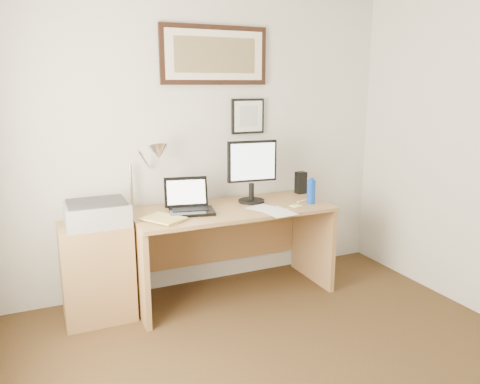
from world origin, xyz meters
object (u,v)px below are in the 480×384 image
side_cabinet (97,271)px  book (153,223)px  laptop (190,204)px  printer (97,213)px  water_bottle (311,192)px  lcd_monitor (252,168)px  desk (228,232)px

side_cabinet → book: book is taller
side_cabinet → laptop: (0.72, -0.03, 0.44)m
laptop → printer: (-0.69, -0.00, 0.01)m
water_bottle → book: bearing=-178.3°
lcd_monitor → printer: lcd_monitor is taller
book → laptop: 0.40m
side_cabinet → book: bearing=-32.1°
laptop → lcd_monitor: bearing=7.0°
water_bottle → book: size_ratio=0.67×
laptop → desk: bearing=10.4°
printer → desk: bearing=3.5°
water_bottle → lcd_monitor: size_ratio=0.38×
side_cabinet → book: size_ratio=2.50×
desk → laptop: laptop is taller
laptop → printer: 0.69m
lcd_monitor → side_cabinet: bearing=-178.2°
book → printer: bearing=149.4°
side_cabinet → lcd_monitor: 1.46m
water_bottle → lcd_monitor: (-0.43, 0.24, 0.19)m
water_bottle → laptop: bearing=170.4°
desk → lcd_monitor: lcd_monitor is taller
book → laptop: size_ratio=0.76×
printer → side_cabinet: bearing=132.7°
side_cabinet → laptop: bearing=-2.3°
desk → lcd_monitor: bearing=1.5°
side_cabinet → desk: bearing=1.9°
water_bottle → printer: 1.70m
side_cabinet → printer: 0.45m
side_cabinet → lcd_monitor: (1.29, 0.04, 0.68)m
side_cabinet → printer: printer is taller
water_bottle → desk: water_bottle is taller
book → printer: 0.41m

